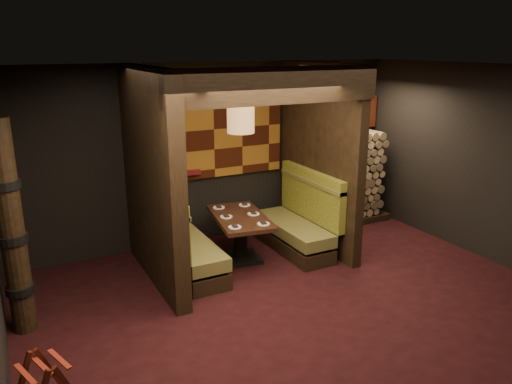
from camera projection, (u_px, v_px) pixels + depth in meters
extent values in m
cube|color=black|center=(305.00, 310.00, 6.08)|extent=(6.50, 5.50, 0.02)
cube|color=black|center=(313.00, 68.00, 5.27)|extent=(6.50, 5.50, 0.02)
cube|color=black|center=(214.00, 153.00, 8.02)|extent=(6.50, 0.02, 2.85)
cube|color=black|center=(500.00, 166.00, 7.13)|extent=(0.02, 5.50, 2.85)
cube|color=black|center=(152.00, 179.00, 6.48)|extent=(0.20, 2.20, 2.85)
cube|color=black|center=(318.00, 157.00, 7.70)|extent=(0.15, 2.10, 2.85)
cube|color=black|center=(278.00, 86.00, 5.92)|extent=(2.85, 0.18, 0.44)
cube|color=#99601D|center=(213.00, 129.00, 7.86)|extent=(2.40, 0.06, 1.55)
cube|color=#99601D|center=(155.00, 143.00, 6.56)|extent=(0.04, 1.85, 1.45)
cube|color=maroon|center=(181.00, 173.00, 7.73)|extent=(0.60, 0.12, 0.07)
cube|color=black|center=(191.00, 264.00, 7.07)|extent=(0.55, 1.60, 0.22)
cube|color=brown|center=(191.00, 248.00, 7.00)|extent=(0.55, 1.60, 0.18)
cube|color=#5C5C15|center=(166.00, 225.00, 6.74)|extent=(0.12, 1.60, 0.78)
cube|color=brown|center=(165.00, 201.00, 6.64)|extent=(0.15, 1.60, 0.06)
cube|color=black|center=(292.00, 243.00, 7.82)|extent=(0.55, 1.60, 0.22)
cube|color=brown|center=(293.00, 228.00, 7.75)|extent=(0.55, 1.60, 0.18)
cube|color=#5C5C15|center=(311.00, 201.00, 7.79)|extent=(0.12, 1.60, 0.78)
cube|color=brown|center=(312.00, 180.00, 7.69)|extent=(0.15, 1.60, 0.06)
cube|color=black|center=(240.00, 258.00, 7.48)|extent=(0.63, 0.63, 0.06)
cylinder|color=black|center=(240.00, 240.00, 7.40)|extent=(0.20, 0.20, 0.63)
cube|color=#342014|center=(240.00, 218.00, 7.30)|extent=(0.92, 1.41, 0.06)
cylinder|color=white|center=(235.00, 227.00, 6.82)|extent=(0.18, 0.18, 0.01)
cube|color=black|center=(235.00, 226.00, 6.81)|extent=(0.09, 0.12, 0.02)
cylinder|color=white|center=(263.00, 224.00, 6.94)|extent=(0.18, 0.18, 0.01)
cube|color=black|center=(263.00, 223.00, 6.94)|extent=(0.09, 0.12, 0.02)
cylinder|color=white|center=(226.00, 217.00, 7.23)|extent=(0.18, 0.18, 0.01)
cube|color=black|center=(226.00, 216.00, 7.22)|extent=(0.09, 0.12, 0.02)
cylinder|color=white|center=(253.00, 214.00, 7.35)|extent=(0.18, 0.18, 0.01)
cube|color=black|center=(253.00, 213.00, 7.35)|extent=(0.09, 0.12, 0.02)
cylinder|color=white|center=(219.00, 208.00, 7.64)|extent=(0.18, 0.18, 0.01)
cube|color=black|center=(219.00, 207.00, 7.63)|extent=(0.09, 0.12, 0.02)
cylinder|color=white|center=(245.00, 205.00, 7.76)|extent=(0.18, 0.18, 0.01)
cube|color=black|center=(245.00, 204.00, 7.76)|extent=(0.09, 0.12, 0.02)
cylinder|color=olive|center=(241.00, 117.00, 6.84)|extent=(0.38, 0.38, 0.45)
sphere|color=#FFC672|center=(241.00, 117.00, 6.84)|extent=(0.18, 0.18, 0.18)
cylinder|color=black|center=(240.00, 82.00, 6.71)|extent=(0.02, 0.02, 0.48)
cube|color=#40140A|center=(53.00, 373.00, 4.47)|extent=(0.28, 0.13, 0.62)
cube|color=maroon|center=(25.00, 374.00, 4.08)|extent=(0.16, 0.37, 0.01)
cube|color=maroon|center=(43.00, 367.00, 4.18)|extent=(0.16, 0.37, 0.01)
cube|color=maroon|center=(59.00, 359.00, 4.28)|extent=(0.16, 0.37, 0.01)
cylinder|color=black|center=(12.00, 230.00, 5.32)|extent=(0.26, 0.26, 2.40)
cylinder|color=black|center=(21.00, 289.00, 5.52)|extent=(0.31, 0.31, 0.09)
cylinder|color=black|center=(13.00, 238.00, 5.35)|extent=(0.31, 0.31, 0.09)
cylinder|color=black|center=(5.00, 185.00, 5.18)|extent=(0.31, 0.31, 0.09)
cube|color=black|center=(340.00, 218.00, 9.08)|extent=(1.73, 0.70, 0.12)
cube|color=brown|center=(343.00, 175.00, 8.84)|extent=(1.73, 0.70, 1.52)
cube|color=maroon|center=(334.00, 114.00, 8.83)|extent=(1.83, 0.10, 0.56)
cube|color=black|center=(314.00, 154.00, 7.96)|extent=(0.08, 0.08, 2.85)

